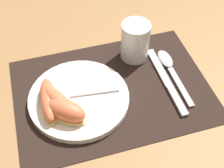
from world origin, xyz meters
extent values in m
plane|color=#A37547|center=(0.00, 0.00, 0.00)|extent=(3.00, 3.00, 0.00)
cube|color=black|center=(0.00, 0.00, 0.00)|extent=(0.47, 0.33, 0.00)
cylinder|color=white|center=(-0.09, -0.01, 0.01)|extent=(0.24, 0.24, 0.02)
cylinder|color=silver|center=(0.09, 0.10, 0.06)|extent=(0.07, 0.07, 0.10)
cylinder|color=orange|center=(0.09, 0.10, 0.03)|extent=(0.06, 0.06, 0.04)
cube|color=#BCBCC1|center=(0.14, -0.08, 0.01)|extent=(0.02, 0.09, 0.01)
cube|color=#BCBCC1|center=(0.14, 0.04, 0.01)|extent=(0.02, 0.14, 0.01)
cube|color=#BCBCC1|center=(0.16, -0.04, 0.01)|extent=(0.01, 0.13, 0.01)
ellipsoid|color=#BCBCC1|center=(0.16, 0.06, 0.01)|extent=(0.03, 0.07, 0.01)
cube|color=#BCBCC1|center=(-0.05, -0.01, 0.02)|extent=(0.12, 0.03, 0.00)
cube|color=#BCBCC1|center=(-0.14, 0.00, 0.02)|extent=(0.07, 0.03, 0.00)
ellipsoid|color=#F4DB84|center=(-0.15, -0.01, 0.02)|extent=(0.05, 0.13, 0.01)
ellipsoid|color=#F2754C|center=(-0.15, -0.01, 0.04)|extent=(0.04, 0.12, 0.04)
ellipsoid|color=#F4DB84|center=(-0.14, -0.03, 0.02)|extent=(0.09, 0.12, 0.01)
ellipsoid|color=#F2754C|center=(-0.14, -0.03, 0.04)|extent=(0.08, 0.12, 0.04)
ellipsoid|color=#F4DB84|center=(-0.12, -0.06, 0.02)|extent=(0.11, 0.10, 0.01)
ellipsoid|color=#F2754C|center=(-0.12, -0.06, 0.04)|extent=(0.10, 0.10, 0.05)
camera|label=1|loc=(-0.14, -0.47, 0.59)|focal=50.00mm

